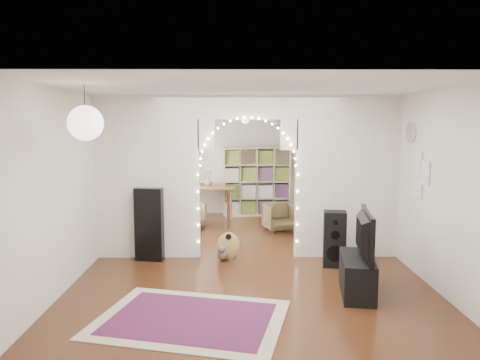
{
  "coord_description": "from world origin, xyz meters",
  "views": [
    {
      "loc": [
        -0.22,
        -7.73,
        2.27
      ],
      "look_at": [
        -0.12,
        0.3,
        1.26
      ],
      "focal_mm": 35.0,
      "sensor_mm": 36.0,
      "label": 1
    }
  ],
  "objects_px": {
    "dining_table": "(208,189)",
    "dining_chair_right": "(280,217)",
    "acoustic_guitar": "(228,235)",
    "floor_speaker": "(335,239)",
    "media_console": "(357,275)",
    "bookcase": "(257,181)",
    "dining_chair_left": "(189,215)"
  },
  "relations": [
    {
      "from": "dining_table",
      "to": "dining_chair_right",
      "type": "bearing_deg",
      "value": -45.61
    },
    {
      "from": "media_console",
      "to": "dining_chair_left",
      "type": "relative_size",
      "value": 1.62
    },
    {
      "from": "acoustic_guitar",
      "to": "dining_chair_right",
      "type": "relative_size",
      "value": 1.57
    },
    {
      "from": "dining_chair_right",
      "to": "dining_table",
      "type": "bearing_deg",
      "value": 122.79
    },
    {
      "from": "media_console",
      "to": "bookcase",
      "type": "height_order",
      "value": "bookcase"
    },
    {
      "from": "acoustic_guitar",
      "to": "bookcase",
      "type": "xyz_separation_m",
      "value": [
        0.64,
        3.75,
        0.4
      ]
    },
    {
      "from": "acoustic_guitar",
      "to": "bookcase",
      "type": "distance_m",
      "value": 3.83
    },
    {
      "from": "dining_table",
      "to": "bookcase",
      "type": "bearing_deg",
      "value": 8.13
    },
    {
      "from": "bookcase",
      "to": "dining_chair_left",
      "type": "xyz_separation_m",
      "value": [
        -1.52,
        -1.37,
        -0.55
      ]
    },
    {
      "from": "acoustic_guitar",
      "to": "floor_speaker",
      "type": "distance_m",
      "value": 1.7
    },
    {
      "from": "bookcase",
      "to": "dining_table",
      "type": "bearing_deg",
      "value": 178.74
    },
    {
      "from": "dining_table",
      "to": "dining_chair_right",
      "type": "height_order",
      "value": "dining_table"
    },
    {
      "from": "dining_table",
      "to": "dining_chair_right",
      "type": "xyz_separation_m",
      "value": [
        1.57,
        -1.43,
        -0.4
      ]
    },
    {
      "from": "floor_speaker",
      "to": "bookcase",
      "type": "distance_m",
      "value": 4.24
    },
    {
      "from": "acoustic_guitar",
      "to": "floor_speaker",
      "type": "relative_size",
      "value": 1.11
    },
    {
      "from": "media_console",
      "to": "dining_chair_left",
      "type": "distance_m",
      "value": 4.7
    },
    {
      "from": "acoustic_guitar",
      "to": "dining_chair_left",
      "type": "xyz_separation_m",
      "value": [
        -0.88,
        2.38,
        -0.14
      ]
    },
    {
      "from": "floor_speaker",
      "to": "media_console",
      "type": "bearing_deg",
      "value": -79.45
    },
    {
      "from": "floor_speaker",
      "to": "dining_chair_left",
      "type": "height_order",
      "value": "floor_speaker"
    },
    {
      "from": "bookcase",
      "to": "dining_chair_left",
      "type": "bearing_deg",
      "value": -150.67
    },
    {
      "from": "acoustic_guitar",
      "to": "dining_table",
      "type": "distance_m",
      "value": 3.56
    },
    {
      "from": "bookcase",
      "to": "dining_table",
      "type": "height_order",
      "value": "bookcase"
    },
    {
      "from": "floor_speaker",
      "to": "bookcase",
      "type": "xyz_separation_m",
      "value": [
        -1.03,
        4.09,
        0.39
      ]
    },
    {
      "from": "bookcase",
      "to": "dining_chair_right",
      "type": "distance_m",
      "value": 1.8
    },
    {
      "from": "bookcase",
      "to": "dining_chair_left",
      "type": "relative_size",
      "value": 2.68
    },
    {
      "from": "media_console",
      "to": "dining_table",
      "type": "xyz_separation_m",
      "value": [
        -2.24,
        5.05,
        0.43
      ]
    },
    {
      "from": "media_console",
      "to": "bookcase",
      "type": "xyz_separation_m",
      "value": [
        -1.08,
        5.29,
        0.58
      ]
    },
    {
      "from": "floor_speaker",
      "to": "dining_table",
      "type": "distance_m",
      "value": 4.44
    },
    {
      "from": "media_console",
      "to": "dining_table",
      "type": "bearing_deg",
      "value": 122.77
    },
    {
      "from": "media_console",
      "to": "dining_chair_left",
      "type": "height_order",
      "value": "dining_chair_left"
    },
    {
      "from": "dining_chair_right",
      "to": "media_console",
      "type": "bearing_deg",
      "value": -94.4
    },
    {
      "from": "floor_speaker",
      "to": "media_console",
      "type": "height_order",
      "value": "floor_speaker"
    }
  ]
}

